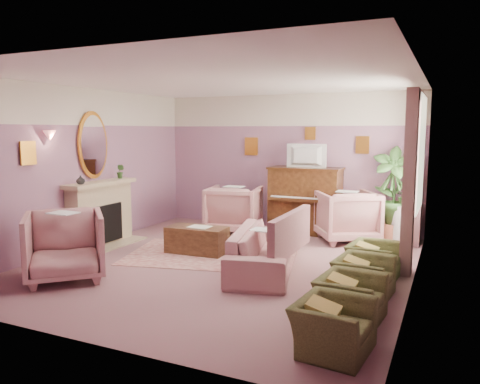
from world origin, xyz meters
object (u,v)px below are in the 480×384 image
at_px(floral_armchair_front, 64,242).
at_px(olive_chair_d, 374,255).
at_px(television, 305,154).
at_px(sofa, 265,242).
at_px(coffee_table, 197,240).
at_px(olive_chair_b, 351,291).
at_px(olive_chair_c, 364,270).
at_px(olive_chair_a, 333,318).
at_px(floral_armchair_right, 347,213).
at_px(floral_armchair_left, 234,207).
at_px(side_table, 403,224).
at_px(piano, 305,201).

relative_size(floral_armchair_front, olive_chair_d, 1.40).
xyz_separation_m(television, sofa, (0.20, -2.68, -1.17)).
height_order(coffee_table, olive_chair_b, olive_chair_b).
distance_m(television, olive_chair_c, 3.83).
height_order(television, olive_chair_a, television).
height_order(television, floral_armchair_right, television).
relative_size(floral_armchair_left, olive_chair_b, 1.40).
height_order(floral_armchair_left, olive_chair_b, floral_armchair_left).
height_order(coffee_table, side_table, side_table).
bearing_deg(floral_armchair_right, olive_chair_c, -74.14).
bearing_deg(sofa, side_table, 57.84).
bearing_deg(olive_chair_d, olive_chair_c, -90.00).
bearing_deg(floral_armchair_right, piano, 157.14).
distance_m(floral_armchair_front, side_table, 5.87).
height_order(sofa, floral_armchair_left, floral_armchair_left).
bearing_deg(olive_chair_c, floral_armchair_left, 138.92).
relative_size(piano, sofa, 0.66).
bearing_deg(floral_armchair_left, side_table, 9.54).
distance_m(television, sofa, 2.93).
bearing_deg(television, piano, 90.00).
xyz_separation_m(floral_armchair_front, olive_chair_d, (3.89, 1.87, -0.20)).
bearing_deg(floral_armchair_front, piano, 63.08).
relative_size(floral_armchair_right, side_table, 1.51).
height_order(sofa, olive_chair_d, sofa).
height_order(coffee_table, floral_armchair_front, floral_armchair_front).
relative_size(coffee_table, floral_armchair_right, 0.95).
distance_m(sofa, olive_chair_d, 1.56).
bearing_deg(olive_chair_a, olive_chair_c, 90.00).
relative_size(television, coffee_table, 0.80).
height_order(olive_chair_b, olive_chair_c, same).
xyz_separation_m(floral_armchair_right, olive_chair_c, (0.81, -2.84, -0.20)).
height_order(piano, floral_armchair_front, piano).
distance_m(television, olive_chair_b, 4.53).
distance_m(olive_chair_a, olive_chair_c, 1.64).
height_order(television, side_table, television).
bearing_deg(olive_chair_a, floral_armchair_front, 171.32).
relative_size(floral_armchair_left, floral_armchair_front, 1.00).
bearing_deg(floral_armchair_front, side_table, 46.19).
xyz_separation_m(sofa, side_table, (1.69, 2.69, -0.08)).
relative_size(olive_chair_b, olive_chair_c, 1.00).
relative_size(sofa, olive_chair_a, 2.83).
relative_size(floral_armchair_left, olive_chair_d, 1.40).
xyz_separation_m(olive_chair_c, side_table, (0.17, 3.18, 0.02)).
distance_m(sofa, olive_chair_a, 2.62).
distance_m(piano, television, 0.95).
distance_m(floral_armchair_right, floral_armchair_front, 4.96).
xyz_separation_m(coffee_table, floral_armchair_right, (2.11, 1.90, 0.30)).
relative_size(floral_armchair_left, olive_chair_c, 1.40).
relative_size(floral_armchair_right, olive_chair_b, 1.40).
relative_size(sofa, side_table, 3.04).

